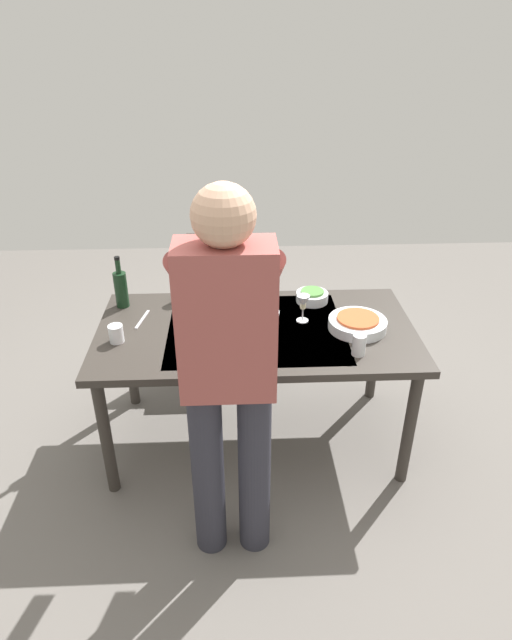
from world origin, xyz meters
The scene contains 16 objects.
ground_plane centered at (0.00, 0.00, 0.00)m, with size 6.00×6.00×0.00m, color #66605B.
dining_table centered at (0.00, 0.00, 0.66)m, with size 1.65×0.86×0.73m.
chair_near centered at (0.21, -0.81, 0.53)m, with size 0.40×0.40×0.91m.
person_server centered at (0.14, 0.69, 0.96)m, with size 0.42×0.61×1.69m.
wine_bottle centered at (0.73, -0.28, 0.84)m, with size 0.07×0.07×0.30m.
wine_glass_left centered at (-0.25, -0.07, 0.84)m, with size 0.07×0.07×0.15m.
wine_glass_right centered at (0.04, 0.10, 0.84)m, with size 0.07×0.07×0.15m.
water_cup_near_left centered at (-0.48, 0.27, 0.79)m, with size 0.07×0.07×0.11m, color silver.
water_cup_near_right centered at (0.70, 0.10, 0.78)m, with size 0.07×0.07×0.09m, color silver.
water_cup_far_left centered at (0.42, -0.32, 0.78)m, with size 0.07×0.07×0.10m, color silver.
serving_bowl_pasta centered at (-0.52, 0.03, 0.77)m, with size 0.30×0.30×0.07m.
side_bowl_salad centered at (-0.33, -0.29, 0.77)m, with size 0.18×0.18×0.07m.
side_bowl_bread centered at (0.32, -0.06, 0.77)m, with size 0.16×0.16×0.07m.
dinner_plate_near centered at (-0.02, -0.16, 0.74)m, with size 0.23×0.23×0.01m, color silver.
table_knife centered at (0.60, -0.12, 0.74)m, with size 0.01×0.20×0.01m, color silver.
table_fork centered at (0.35, 0.24, 0.74)m, with size 0.01×0.18×0.01m, color silver.
Camera 1 is at (0.11, 2.41, 2.14)m, focal length 30.21 mm.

